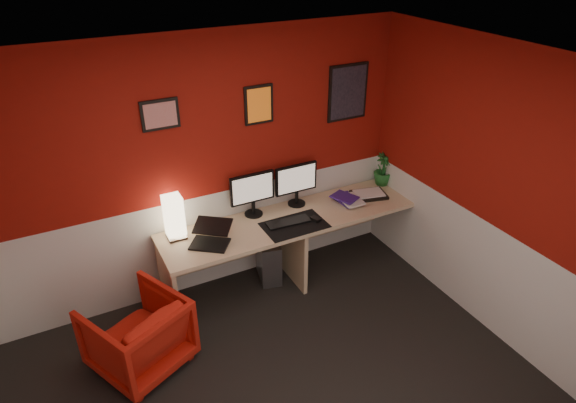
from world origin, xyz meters
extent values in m
cube|color=white|center=(0.00, 0.00, 2.50)|extent=(4.00, 3.50, 0.01)
cube|color=maroon|center=(0.00, 1.75, 1.25)|extent=(4.00, 0.01, 2.50)
cube|color=maroon|center=(2.00, 0.00, 1.25)|extent=(0.01, 3.50, 2.50)
cube|color=silver|center=(0.00, 1.75, 0.50)|extent=(4.00, 0.01, 1.00)
cube|color=silver|center=(2.00, 0.00, 0.50)|extent=(0.01, 3.50, 1.00)
cube|color=#CEB084|center=(0.75, 1.41, 0.36)|extent=(2.60, 0.65, 0.73)
cube|color=#FFE5B2|center=(-0.35, 1.59, 0.93)|extent=(0.16, 0.16, 0.40)
cube|color=black|center=(-0.12, 1.33, 0.84)|extent=(0.40, 0.38, 0.22)
cube|color=black|center=(0.44, 1.64, 1.02)|extent=(0.45, 0.06, 0.58)
cube|color=black|center=(0.92, 1.63, 1.02)|extent=(0.45, 0.06, 0.58)
cube|color=black|center=(0.70, 1.27, 0.73)|extent=(0.60, 0.38, 0.01)
cube|color=black|center=(0.67, 1.33, 0.74)|extent=(0.43, 0.17, 0.02)
cube|color=black|center=(0.92, 1.25, 0.75)|extent=(0.08, 0.11, 0.03)
imported|color=navy|center=(1.30, 1.43, 0.74)|extent=(0.24, 0.31, 0.03)
imported|color=silver|center=(1.31, 1.39, 0.77)|extent=(0.23, 0.30, 0.02)
imported|color=navy|center=(1.28, 1.39, 0.79)|extent=(0.27, 0.31, 0.02)
cube|color=black|center=(1.67, 1.43, 0.74)|extent=(0.40, 0.33, 0.03)
imported|color=#19591E|center=(1.96, 1.59, 0.91)|extent=(0.24, 0.24, 0.35)
cube|color=#99999E|center=(0.55, 1.56, 0.23)|extent=(0.30, 0.48, 0.45)
imported|color=#B61A0C|center=(-0.90, 0.96, 0.32)|extent=(0.92, 0.93, 0.64)
cube|color=red|center=(-0.32, 1.74, 1.85)|extent=(0.32, 0.02, 0.26)
cube|color=orange|center=(0.58, 1.74, 1.80)|extent=(0.28, 0.02, 0.36)
cube|color=black|center=(1.54, 1.74, 1.78)|extent=(0.44, 0.02, 0.56)
camera|label=1|loc=(-1.19, -2.26, 3.23)|focal=31.03mm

